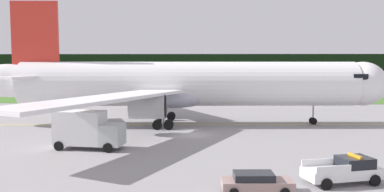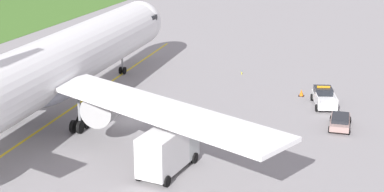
% 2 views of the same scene
% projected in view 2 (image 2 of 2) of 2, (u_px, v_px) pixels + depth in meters
% --- Properties ---
extents(ground, '(320.00, 320.00, 0.00)m').
position_uv_depth(ground, '(128.00, 121.00, 57.72)').
color(ground, gray).
extents(taxiway_centerline_main, '(69.53, 3.09, 0.01)m').
position_uv_depth(taxiway_centerline_main, '(61.00, 116.00, 59.24)').
color(taxiway_centerline_main, yellow).
rests_on(taxiway_centerline_main, ground).
extents(airliner, '(54.36, 50.11, 16.10)m').
position_uv_depth(airliner, '(54.00, 67.00, 57.14)').
color(airliner, white).
rests_on(airliner, ground).
extents(ops_pickup_truck, '(5.62, 3.30, 1.94)m').
position_uv_depth(ops_pickup_truck, '(324.00, 97.00, 62.10)').
color(ops_pickup_truck, white).
rests_on(ops_pickup_truck, ground).
extents(catering_truck, '(6.73, 3.42, 3.79)m').
position_uv_depth(catering_truck, '(167.00, 150.00, 45.96)').
color(catering_truck, '#B1B9B7').
rests_on(catering_truck, ground).
extents(staff_car, '(4.54, 2.15, 1.30)m').
position_uv_depth(staff_car, '(340.00, 121.00, 55.77)').
color(staff_car, gray).
rests_on(staff_car, ground).
extents(apron_cone, '(0.62, 0.62, 0.77)m').
position_uv_depth(apron_cone, '(301.00, 93.00, 65.39)').
color(apron_cone, black).
rests_on(apron_cone, ground).
extents(taxiway_edge_light_east, '(0.12, 0.12, 0.50)m').
position_uv_depth(taxiway_edge_light_east, '(242.00, 72.00, 73.98)').
color(taxiway_edge_light_east, yellow).
rests_on(taxiway_edge_light_east, ground).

